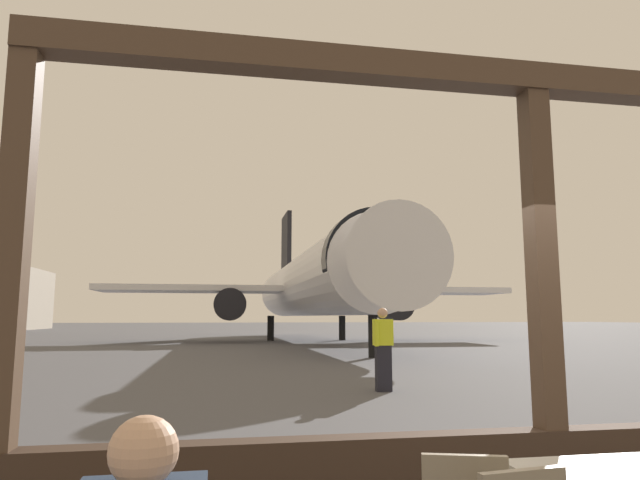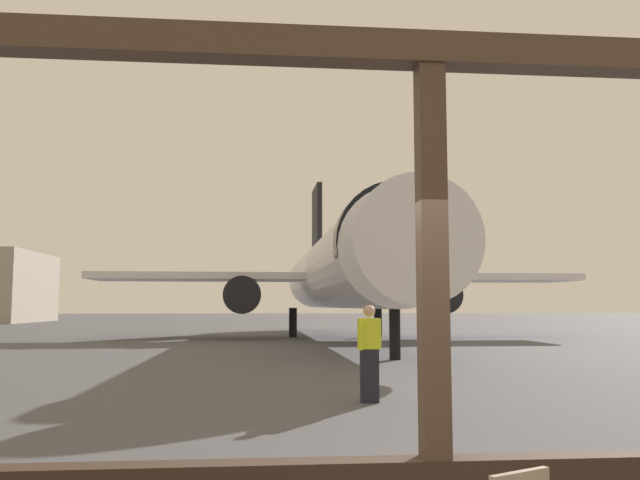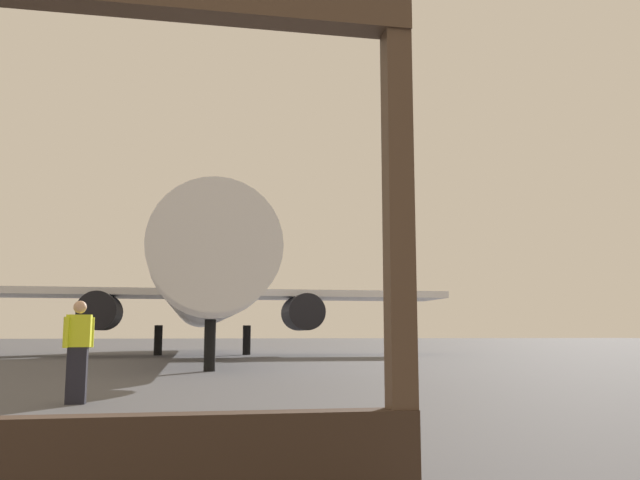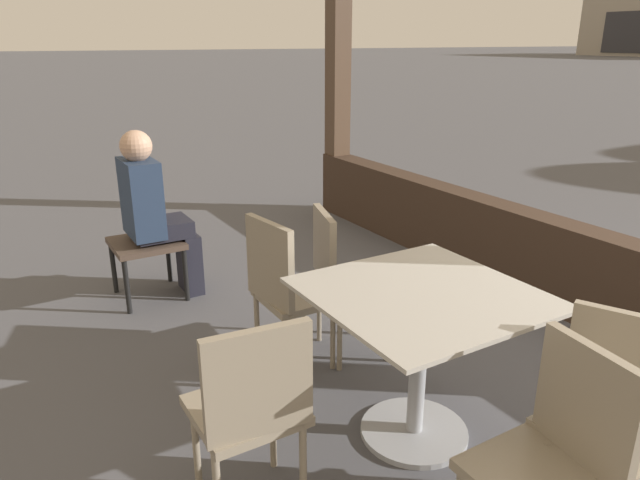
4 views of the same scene
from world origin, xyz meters
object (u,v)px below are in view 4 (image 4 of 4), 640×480
at_px(dining_table, 419,344).
at_px(cafe_chair_window_left, 614,408).
at_px(cafe_chair_aisle_right, 251,404).
at_px(cafe_chair_window_right, 341,269).
at_px(lounge_bench, 147,248).
at_px(cafe_chair_aisle_left, 558,450).
at_px(cafe_chair_side_extra, 285,285).
at_px(seated_passenger, 153,209).

bearing_deg(dining_table, cafe_chair_window_left, 18.23).
bearing_deg(cafe_chair_aisle_right, cafe_chair_window_right, 133.02).
bearing_deg(dining_table, lounge_bench, -163.77).
height_order(cafe_chair_aisle_left, lounge_bench, cafe_chair_aisle_left).
relative_size(cafe_chair_window_right, cafe_chair_side_extra, 0.97).
height_order(dining_table, seated_passenger, seated_passenger).
height_order(cafe_chair_aisle_left, cafe_chair_side_extra, cafe_chair_side_extra).
xyz_separation_m(cafe_chair_window_left, cafe_chair_window_right, (-1.64, -0.15, 0.01)).
bearing_deg(dining_table, seated_passenger, -165.38).
height_order(cafe_chair_window_right, cafe_chair_side_extra, cafe_chair_side_extra).
distance_m(cafe_chair_aisle_left, cafe_chair_aisle_right, 1.08).
bearing_deg(lounge_bench, cafe_chair_aisle_left, 10.09).
height_order(cafe_chair_window_left, cafe_chair_aisle_right, cafe_chair_aisle_right).
xyz_separation_m(dining_table, cafe_chair_aisle_right, (0.08, -0.88, 0.04)).
xyz_separation_m(cafe_chair_aisle_right, cafe_chair_side_extra, (-0.89, 0.61, 0.01)).
relative_size(cafe_chair_window_left, cafe_chair_side_extra, 0.94).
bearing_deg(cafe_chair_side_extra, cafe_chair_window_left, 18.44).
bearing_deg(cafe_chair_window_left, dining_table, -161.77).
distance_m(cafe_chair_window_left, cafe_chair_aisle_right, 1.34).
bearing_deg(seated_passenger, cafe_chair_window_left, 15.57).
height_order(cafe_chair_aisle_right, lounge_bench, cafe_chair_aisle_right).
height_order(cafe_chair_window_right, seated_passenger, seated_passenger).
xyz_separation_m(cafe_chair_window_right, cafe_chair_aisle_left, (1.68, -0.22, -0.02)).
height_order(dining_table, cafe_chair_side_extra, cafe_chair_side_extra).
relative_size(cafe_chair_window_right, cafe_chair_aisle_left, 1.01).
distance_m(dining_table, seated_passenger, 2.34).
relative_size(cafe_chair_window_left, cafe_chair_window_right, 0.97).
relative_size(dining_table, cafe_chair_aisle_left, 1.06).
distance_m(dining_table, cafe_chair_side_extra, 0.86).
bearing_deg(cafe_chair_aisle_left, seated_passenger, -171.16).
bearing_deg(lounge_bench, dining_table, 16.23).
bearing_deg(seated_passenger, cafe_chair_aisle_left, 8.84).
distance_m(cafe_chair_window_left, seated_passenger, 3.16).
relative_size(cafe_chair_aisle_right, seated_passenger, 0.72).
xyz_separation_m(cafe_chair_window_right, seated_passenger, (-1.41, -0.70, 0.12)).
xyz_separation_m(cafe_chair_window_left, lounge_bench, (-3.05, -0.92, -0.16)).
bearing_deg(cafe_chair_window_left, cafe_chair_aisle_left, -83.01).
xyz_separation_m(dining_table, cafe_chair_window_left, (0.79, 0.26, 0.04)).
height_order(cafe_chair_aisle_right, cafe_chair_side_extra, cafe_chair_side_extra).
relative_size(dining_table, cafe_chair_window_left, 1.08).
relative_size(dining_table, cafe_chair_side_extra, 1.02).
distance_m(dining_table, cafe_chair_aisle_right, 0.89).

